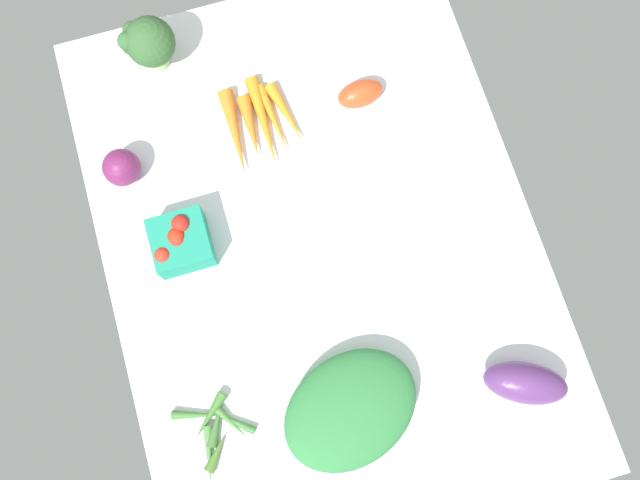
# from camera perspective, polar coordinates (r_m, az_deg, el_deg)

# --- Properties ---
(tablecloth) EXTENTS (1.04, 0.76, 0.02)m
(tablecloth) POSITION_cam_1_polar(r_m,az_deg,el_deg) (1.21, 0.00, -0.33)
(tablecloth) COLOR white
(tablecloth) RESTS_ON ground
(carrot_bunch) EXTENTS (0.18, 0.15, 0.03)m
(carrot_bunch) POSITION_cam_1_polar(r_m,az_deg,el_deg) (1.26, -5.31, 9.68)
(carrot_bunch) COLOR orange
(carrot_bunch) RESTS_ON tablecloth
(berry_basket) EXTENTS (0.10, 0.10, 0.07)m
(berry_basket) POSITION_cam_1_polar(r_m,az_deg,el_deg) (1.19, -11.74, -0.17)
(berry_basket) COLOR #229778
(berry_basket) RESTS_ON tablecloth
(broccoli_head) EXTENTS (0.09, 0.10, 0.12)m
(broccoli_head) POSITION_cam_1_polar(r_m,az_deg,el_deg) (1.30, -14.37, 15.92)
(broccoli_head) COLOR #A1CD85
(broccoli_head) RESTS_ON tablecloth
(okra_pile) EXTENTS (0.14, 0.13, 0.02)m
(okra_pile) POSITION_cam_1_polar(r_m,az_deg,el_deg) (1.17, -8.92, -15.55)
(okra_pile) COLOR #48803A
(okra_pile) RESTS_ON tablecloth
(leafy_greens_clump) EXTENTS (0.24, 0.28, 0.07)m
(leafy_greens_clump) POSITION_cam_1_polar(r_m,az_deg,el_deg) (1.13, 2.59, -14.16)
(leafy_greens_clump) COLOR #338243
(leafy_greens_clump) RESTS_ON tablecloth
(red_onion_center) EXTENTS (0.07, 0.07, 0.07)m
(red_onion_center) POSITION_cam_1_polar(r_m,az_deg,el_deg) (1.26, -16.46, 5.91)
(red_onion_center) COLOR #79255C
(red_onion_center) RESTS_ON tablecloth
(roma_tomato) EXTENTS (0.05, 0.09, 0.05)m
(roma_tomato) POSITION_cam_1_polar(r_m,az_deg,el_deg) (1.27, 3.43, 12.27)
(roma_tomato) COLOR #D74B23
(roma_tomato) RESTS_ON tablecloth
(eggplant) EXTENTS (0.12, 0.15, 0.07)m
(eggplant) POSITION_cam_1_polar(r_m,az_deg,el_deg) (1.18, 17.01, -11.51)
(eggplant) COLOR #5F3373
(eggplant) RESTS_ON tablecloth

